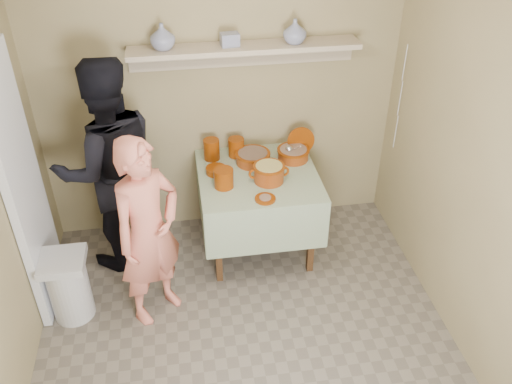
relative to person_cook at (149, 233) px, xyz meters
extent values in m
plane|color=#6B6154|center=(0.63, -0.65, -0.75)|extent=(3.50, 3.50, 0.00)
cube|color=silver|center=(-0.83, 0.30, 0.25)|extent=(0.06, 0.70, 2.00)
cylinder|color=#682909|center=(0.53, 0.93, 0.10)|extent=(0.14, 0.14, 0.18)
cylinder|color=#682909|center=(0.74, 0.94, 0.09)|extent=(0.14, 0.14, 0.16)
cylinder|color=#682909|center=(0.59, 0.48, 0.09)|extent=(0.16, 0.16, 0.16)
cylinder|color=#682909|center=(0.54, 0.69, 0.04)|extent=(0.17, 0.17, 0.05)
cylinder|color=#682909|center=(1.30, 0.91, 0.13)|extent=(0.24, 0.07, 0.23)
imported|color=navy|center=(1.22, 0.95, 1.06)|extent=(0.20, 0.20, 0.19)
imported|color=navy|center=(0.21, 0.98, 1.07)|extent=(0.25, 0.25, 0.20)
cube|color=navy|center=(0.72, 0.97, 1.02)|extent=(0.15, 0.11, 0.10)
imported|color=#E07560|center=(0.00, 0.00, 0.00)|extent=(0.65, 0.63, 1.50)
imported|color=black|center=(-0.28, 0.68, 0.15)|extent=(1.04, 0.92, 1.80)
cube|color=#95865B|center=(0.63, 1.11, 0.55)|extent=(3.00, 0.02, 2.60)
cube|color=#95865B|center=(2.14, -0.65, 0.55)|extent=(0.02, 3.50, 2.60)
cube|color=#4C2D16|center=(0.50, 0.25, -0.40)|extent=(0.05, 0.05, 0.71)
cube|color=#4C2D16|center=(1.26, 0.25, -0.40)|extent=(0.05, 0.05, 0.71)
cube|color=#4C2D16|center=(0.50, 1.01, -0.40)|extent=(0.05, 0.05, 0.71)
cube|color=#4C2D16|center=(1.26, 1.01, -0.40)|extent=(0.05, 0.05, 0.71)
cube|color=#4C2D16|center=(0.88, 0.63, -0.02)|extent=(0.90, 0.90, 0.04)
cube|color=#2B591E|center=(0.88, 0.63, 0.00)|extent=(0.96, 0.96, 0.01)
cube|color=#2B591E|center=(0.88, 0.15, -0.21)|extent=(0.96, 0.01, 0.44)
cube|color=#2B591E|center=(0.88, 1.11, -0.21)|extent=(0.96, 0.01, 0.44)
cube|color=#2B591E|center=(0.40, 0.63, -0.21)|extent=(0.01, 0.96, 0.44)
cube|color=#2B591E|center=(1.36, 0.63, -0.21)|extent=(0.01, 0.96, 0.44)
cylinder|color=#6B260A|center=(0.86, 0.80, 0.06)|extent=(0.28, 0.28, 0.09)
cylinder|color=#682909|center=(0.86, 0.80, 0.10)|extent=(0.30, 0.30, 0.01)
cylinder|color=brown|center=(0.86, 0.80, 0.08)|extent=(0.25, 0.25, 0.05)
cylinder|color=#6B260A|center=(1.21, 0.81, 0.06)|extent=(0.26, 0.26, 0.09)
cylinder|color=#682909|center=(1.21, 0.81, 0.10)|extent=(0.28, 0.28, 0.01)
cylinder|color=#8C6B54|center=(1.21, 0.81, 0.08)|extent=(0.23, 0.23, 0.05)
cylinder|color=silver|center=(1.21, 0.68, 0.19)|extent=(0.01, 0.22, 0.16)
sphere|color=silver|center=(1.17, 0.80, 0.12)|extent=(0.07, 0.07, 0.07)
cylinder|color=#6B260A|center=(0.95, 0.51, 0.08)|extent=(0.24, 0.24, 0.14)
cylinder|color=#682909|center=(0.95, 0.51, 0.14)|extent=(0.25, 0.25, 0.01)
cylinder|color=tan|center=(0.95, 0.51, 0.13)|extent=(0.21, 0.21, 0.05)
torus|color=#682909|center=(0.83, 0.51, 0.09)|extent=(0.09, 0.02, 0.09)
torus|color=#682909|center=(1.07, 0.51, 0.09)|extent=(0.09, 0.02, 0.09)
cylinder|color=#682909|center=(0.88, 0.25, 0.02)|extent=(0.16, 0.16, 0.02)
cylinder|color=#8C6B54|center=(0.88, 0.25, 0.03)|extent=(0.09, 0.09, 0.01)
cube|color=tan|center=(0.83, 0.97, 0.95)|extent=(1.80, 0.25, 0.04)
cube|color=tan|center=(0.83, 1.09, 0.85)|extent=(1.80, 0.02, 0.18)
cylinder|color=silver|center=(-0.64, 0.05, -0.50)|extent=(0.30, 0.30, 0.50)
cube|color=silver|center=(-0.64, 0.05, -0.22)|extent=(0.32, 0.32, 0.06)
cylinder|color=silver|center=(2.10, 0.85, 0.80)|extent=(0.01, 0.01, 0.30)
cylinder|color=silver|center=(2.10, 0.83, 0.50)|extent=(0.01, 0.01, 0.30)
cylinder|color=silver|center=(2.10, 0.81, 0.20)|extent=(0.01, 0.01, 0.30)
camera|label=1|loc=(0.28, -3.05, 2.39)|focal=38.00mm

